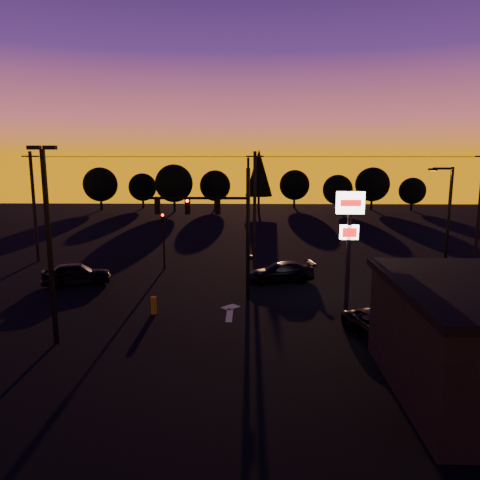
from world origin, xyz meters
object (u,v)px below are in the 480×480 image
(pylon_sign, at_px, (349,226))
(suv_parked, at_px, (382,327))
(car_right, at_px, (281,272))
(traffic_signal_mast, at_px, (221,219))
(streetlight, at_px, (447,225))
(parking_lot_light, at_px, (48,233))
(secondary_signal, at_px, (163,233))
(bollard, at_px, (154,305))
(car_left, at_px, (77,274))

(pylon_sign, bearing_deg, suv_parked, -76.20)
(pylon_sign, bearing_deg, car_right, 116.47)
(traffic_signal_mast, xyz_separation_m, streetlight, (14.01, 1.51, -0.52))
(parking_lot_light, height_order, suv_parked, parking_lot_light)
(suv_parked, bearing_deg, secondary_signal, 113.78)
(bollard, relative_size, car_left, 0.22)
(traffic_signal_mast, xyz_separation_m, suv_parked, (8.04, -6.34, -4.30))
(secondary_signal, height_order, streetlight, streetlight)
(bollard, height_order, car_left, car_left)
(secondary_signal, xyz_separation_m, pylon_sign, (12.00, -9.99, 2.05))
(streetlight, bearing_deg, car_left, 176.62)
(traffic_signal_mast, distance_m, suv_parked, 11.10)
(bollard, xyz_separation_m, car_right, (7.49, 6.81, 0.19))
(traffic_signal_mast, height_order, parking_lot_light, parking_lot_light)
(bollard, bearing_deg, traffic_signal_mast, 37.88)
(bollard, bearing_deg, car_right, 42.27)
(traffic_signal_mast, bearing_deg, streetlight, 6.14)
(traffic_signal_mast, distance_m, pylon_sign, 7.52)
(car_left, distance_m, car_right, 13.96)
(secondary_signal, xyz_separation_m, car_right, (8.77, -3.50, -2.18))
(traffic_signal_mast, xyz_separation_m, secondary_signal, (-4.90, 7.49, -2.07))
(suv_parked, bearing_deg, traffic_signal_mast, 122.44)
(parking_lot_light, distance_m, streetlight, 23.05)
(parking_lot_light, relative_size, car_left, 2.03)
(car_left, height_order, car_right, car_left)
(traffic_signal_mast, relative_size, suv_parked, 1.87)
(streetlight, relative_size, car_right, 1.71)
(secondary_signal, distance_m, parking_lot_light, 14.90)
(car_right, bearing_deg, pylon_sign, 14.55)
(streetlight, height_order, suv_parked, streetlight)
(car_left, bearing_deg, secondary_signal, -66.50)
(bollard, relative_size, suv_parked, 0.21)
(parking_lot_light, xyz_separation_m, car_left, (-2.65, 9.92, -4.50))
(streetlight, bearing_deg, bollard, -166.21)
(secondary_signal, distance_m, car_right, 9.69)
(pylon_sign, relative_size, streetlight, 0.85)
(streetlight, xyz_separation_m, suv_parked, (-5.97, -7.84, -3.78))
(car_right, bearing_deg, car_left, -97.56)
(parking_lot_light, relative_size, suv_parked, 1.99)
(streetlight, bearing_deg, parking_lot_light, -158.35)
(car_right, distance_m, suv_parked, 11.14)
(bollard, xyz_separation_m, suv_parked, (11.67, -3.52, 0.15))
(streetlight, relative_size, suv_parked, 1.74)
(bollard, distance_m, car_right, 10.13)
(parking_lot_light, relative_size, bollard, 9.34)
(pylon_sign, relative_size, suv_parked, 1.48)
(suv_parked, bearing_deg, pylon_sign, 84.47)
(traffic_signal_mast, xyz_separation_m, car_left, (-10.05, 2.93, -4.17))
(parking_lot_light, distance_m, car_left, 11.21)
(secondary_signal, distance_m, bollard, 10.66)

